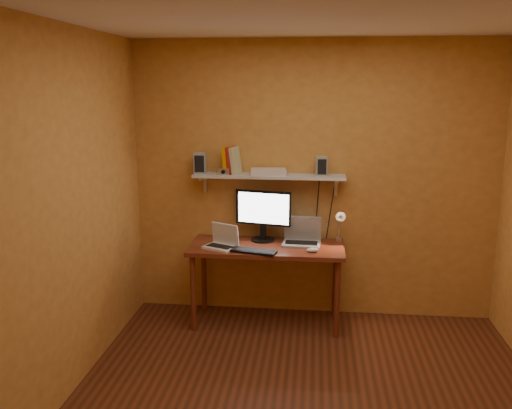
# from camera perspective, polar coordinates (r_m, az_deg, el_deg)

# --- Properties ---
(room) EXTENTS (3.44, 3.24, 2.64)m
(room) POSITION_cam_1_polar(r_m,az_deg,el_deg) (3.55, 5.85, -1.98)
(room) COLOR #5F2B18
(room) RESTS_ON ground
(desk) EXTENTS (1.40, 0.60, 0.75)m
(desk) POSITION_cam_1_polar(r_m,az_deg,el_deg) (4.97, 1.13, -5.29)
(desk) COLOR maroon
(desk) RESTS_ON ground
(wall_shelf) EXTENTS (1.40, 0.25, 0.21)m
(wall_shelf) POSITION_cam_1_polar(r_m,az_deg,el_deg) (5.00, 1.37, 2.99)
(wall_shelf) COLOR #BCBEC0
(wall_shelf) RESTS_ON room
(monitor) EXTENTS (0.52, 0.26, 0.48)m
(monitor) POSITION_cam_1_polar(r_m,az_deg,el_deg) (5.04, 0.75, -0.89)
(monitor) COLOR black
(monitor) RESTS_ON desk
(laptop) EXTENTS (0.36, 0.27, 0.25)m
(laptop) POSITION_cam_1_polar(r_m,az_deg,el_deg) (5.01, 4.86, -3.38)
(laptop) COLOR gray
(laptop) RESTS_ON desk
(netbook) EXTENTS (0.34, 0.30, 0.21)m
(netbook) POSITION_cam_1_polar(r_m,az_deg,el_deg) (4.89, -3.56, -3.87)
(netbook) COLOR silver
(netbook) RESTS_ON desk
(keyboard) EXTENTS (0.42, 0.22, 0.02)m
(keyboard) POSITION_cam_1_polar(r_m,az_deg,el_deg) (4.75, -0.26, -4.94)
(keyboard) COLOR black
(keyboard) RESTS_ON desk
(mouse) EXTENTS (0.12, 0.09, 0.04)m
(mouse) POSITION_cam_1_polar(r_m,az_deg,el_deg) (4.78, 5.98, -4.78)
(mouse) COLOR silver
(mouse) RESTS_ON desk
(desk_lamp) EXTENTS (0.09, 0.23, 0.38)m
(desk_lamp) POSITION_cam_1_polar(r_m,az_deg,el_deg) (5.00, 8.83, -1.83)
(desk_lamp) COLOR silver
(desk_lamp) RESTS_ON desk
(speaker_left) EXTENTS (0.12, 0.12, 0.20)m
(speaker_left) POSITION_cam_1_polar(r_m,az_deg,el_deg) (5.06, -5.89, 4.37)
(speaker_left) COLOR gray
(speaker_left) RESTS_ON wall_shelf
(speaker_right) EXTENTS (0.11, 0.11, 0.18)m
(speaker_right) POSITION_cam_1_polar(r_m,az_deg,el_deg) (4.96, 6.90, 4.04)
(speaker_right) COLOR gray
(speaker_right) RESTS_ON wall_shelf
(books) EXTENTS (0.17, 0.18, 0.25)m
(books) POSITION_cam_1_polar(r_m,az_deg,el_deg) (5.03, -2.58, 4.67)
(books) COLOR orange
(books) RESTS_ON wall_shelf
(shelf_camera) EXTENTS (0.10, 0.05, 0.06)m
(shelf_camera) POSITION_cam_1_polar(r_m,az_deg,el_deg) (4.98, -3.43, 3.48)
(shelf_camera) COLOR silver
(shelf_camera) RESTS_ON wall_shelf
(router) EXTENTS (0.34, 0.24, 0.05)m
(router) POSITION_cam_1_polar(r_m,az_deg,el_deg) (4.98, 1.34, 3.45)
(router) COLOR silver
(router) RESTS_ON wall_shelf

